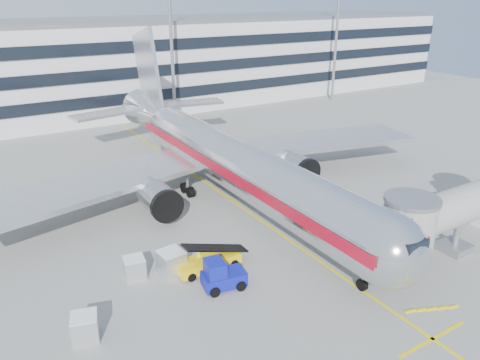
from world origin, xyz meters
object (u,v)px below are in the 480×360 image
belt_loader (208,261)px  cargo_container_right (134,268)px  ramp_worker (199,256)px  cargo_container_left (85,327)px  main_jet (224,158)px  baggage_tug (221,276)px  cargo_container_front (171,262)px

belt_loader → cargo_container_right: belt_loader is taller
ramp_worker → cargo_container_left: bearing=179.9°
main_jet → cargo_container_left: 23.47m
belt_loader → cargo_container_left: bearing=-163.5°
belt_loader → cargo_container_right: bearing=159.8°
ramp_worker → main_jet: bearing=32.0°
cargo_container_left → baggage_tug: bearing=1.7°
belt_loader → baggage_tug: belt_loader is taller
cargo_container_front → ramp_worker: bearing=-10.5°
belt_loader → cargo_container_front: bearing=160.8°
baggage_tug → ramp_worker: baggage_tug is taller
cargo_container_right → ramp_worker: 4.90m
belt_loader → cargo_container_right: (-5.18, 1.91, 0.10)m
main_jet → ramp_worker: size_ratio=25.53×
cargo_container_left → cargo_container_right: bearing=45.0°
cargo_container_left → cargo_container_right: size_ratio=1.12×
cargo_container_left → cargo_container_front: 8.40m
main_jet → cargo_container_right: 16.73m
baggage_tug → cargo_container_right: size_ratio=1.93×
belt_loader → ramp_worker: 0.76m
cargo_container_right → cargo_container_front: size_ratio=0.87×
baggage_tug → cargo_container_front: (-2.27, 3.60, -0.05)m
cargo_container_right → ramp_worker: bearing=-16.5°
belt_loader → cargo_container_left: size_ratio=2.72×
cargo_container_front → belt_loader: bearing=-19.2°
main_jet → ramp_worker: bearing=-127.9°
cargo_container_front → ramp_worker: size_ratio=0.99×
belt_loader → baggage_tug: size_ratio=1.58×
cargo_container_left → main_jet: bearing=38.6°
cargo_container_right → baggage_tug: bearing=-43.6°
main_jet → belt_loader: (-8.08, -11.52, -3.52)m
main_jet → cargo_container_left: size_ratio=26.42×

